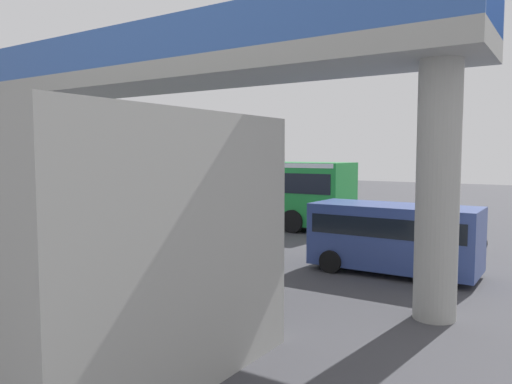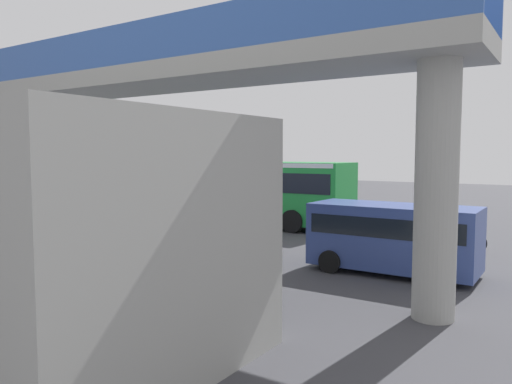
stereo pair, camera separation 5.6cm
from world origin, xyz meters
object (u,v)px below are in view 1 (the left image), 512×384
at_px(parked_van, 394,234).
at_px(bicycle_red, 461,241).
at_px(traffic_sign, 260,181).
at_px(city_bus, 241,187).

relative_size(parked_van, bicycle_red, 2.71).
bearing_deg(traffic_sign, bicycle_red, 152.65).
height_order(parked_van, traffic_sign, traffic_sign).
distance_m(bicycle_red, traffic_sign, 14.65).
bearing_deg(bicycle_red, city_bus, -8.29).
relative_size(city_bus, parked_van, 2.40).
xyz_separation_m(bicycle_red, traffic_sign, (12.94, -6.70, 1.52)).
bearing_deg(traffic_sign, city_bus, 112.12).
xyz_separation_m(city_bus, parked_van, (-9.80, 6.19, -0.70)).
xyz_separation_m(city_bus, bicycle_red, (-10.87, 1.58, -1.51)).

